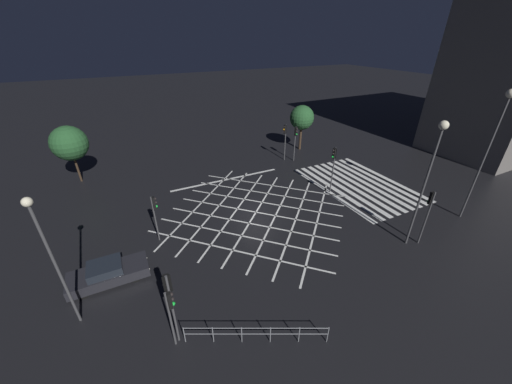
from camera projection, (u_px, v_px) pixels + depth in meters
ground_plane at (256, 212)px, 23.97m from camera, size 200.00×200.00×0.00m
road_markings at (322, 192)px, 26.96m from camera, size 17.16×23.78×0.01m
traffic_light_nw_main at (170, 295)px, 12.57m from camera, size 0.39×0.36×4.26m
traffic_light_median_north at (155, 210)px, 19.54m from camera, size 0.36×0.39×3.60m
traffic_light_se_main at (296, 137)px, 32.22m from camera, size 0.39×0.36×4.09m
traffic_light_se_cross at (285, 135)px, 32.44m from camera, size 0.36×0.39×4.23m
traffic_light_sw_main at (429, 207)px, 19.10m from camera, size 0.39×0.36×4.15m
traffic_light_median_south at (333, 161)px, 25.48m from camera, size 0.36×0.39×4.42m
traffic_light_nw_cross at (170, 308)px, 12.63m from camera, size 0.36×0.39×3.48m
street_lamp_east at (48, 248)px, 12.60m from camera, size 0.42×0.42×7.43m
street_lamp_west at (432, 160)px, 17.36m from camera, size 0.55×0.55×8.83m
street_lamp_far at (497, 127)px, 19.78m from camera, size 0.61×0.61×10.01m
street_tree_near at (302, 118)px, 35.18m from camera, size 2.96×2.96×5.57m
street_tree_far at (69, 143)px, 27.10m from camera, size 3.32×3.32×5.68m
waiting_car at (108, 273)px, 17.04m from camera, size 1.80×4.50×1.32m
pedestrian_railing at (256, 333)px, 13.57m from camera, size 3.11×6.21×1.05m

